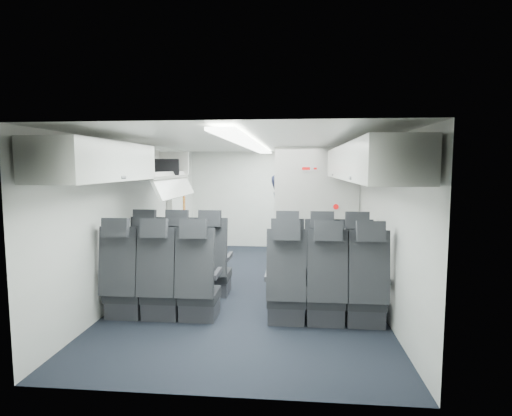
% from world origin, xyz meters
% --- Properties ---
extents(cabin_shell, '(3.41, 6.01, 2.16)m').
position_xyz_m(cabin_shell, '(0.00, 0.00, 1.12)').
color(cabin_shell, black).
rests_on(cabin_shell, ground).
extents(seat_row_front, '(3.33, 0.56, 1.24)m').
position_xyz_m(seat_row_front, '(-0.00, -0.53, 0.40)').
color(seat_row_front, '#252628').
rests_on(seat_row_front, cabin_shell).
extents(seat_row_mid, '(3.33, 0.56, 1.24)m').
position_xyz_m(seat_row_mid, '(-0.00, -1.43, 0.40)').
color(seat_row_mid, '#252628').
rests_on(seat_row_mid, cabin_shell).
extents(overhead_bin_left_rear, '(0.53, 1.80, 0.40)m').
position_xyz_m(overhead_bin_left_rear, '(-1.40, -2.00, 1.86)').
color(overhead_bin_left_rear, silver).
rests_on(overhead_bin_left_rear, cabin_shell).
extents(overhead_bin_left_front_open, '(0.64, 1.70, 0.72)m').
position_xyz_m(overhead_bin_left_front_open, '(-1.44, -0.25, 1.74)').
color(overhead_bin_left_front_open, '#9E9E93').
rests_on(overhead_bin_left_front_open, cabin_shell).
extents(overhead_bin_right_rear, '(0.53, 1.80, 0.40)m').
position_xyz_m(overhead_bin_right_rear, '(1.40, -2.00, 1.86)').
color(overhead_bin_right_rear, silver).
rests_on(overhead_bin_right_rear, cabin_shell).
extents(overhead_bin_right_front, '(0.53, 1.70, 0.40)m').
position_xyz_m(overhead_bin_right_front, '(1.40, -0.25, 1.86)').
color(overhead_bin_right_front, silver).
rests_on(overhead_bin_right_front, cabin_shell).
extents(bulkhead_partition, '(1.40, 0.15, 2.13)m').
position_xyz_m(bulkhead_partition, '(0.98, 0.80, 1.08)').
color(bulkhead_partition, silver).
rests_on(bulkhead_partition, cabin_shell).
extents(galley_unit, '(0.85, 0.52, 1.90)m').
position_xyz_m(galley_unit, '(0.95, 2.72, 0.95)').
color(galley_unit, '#939399').
rests_on(galley_unit, cabin_shell).
extents(boarding_door, '(0.12, 1.27, 1.86)m').
position_xyz_m(boarding_door, '(-1.64, 1.55, 0.95)').
color(boarding_door, silver).
rests_on(boarding_door, cabin_shell).
extents(flight_attendant, '(0.51, 0.68, 1.67)m').
position_xyz_m(flight_attendant, '(0.36, 1.63, 0.83)').
color(flight_attendant, black).
rests_on(flight_attendant, ground).
extents(carry_on_bag, '(0.47, 0.38, 0.25)m').
position_xyz_m(carry_on_bag, '(-1.37, 0.06, 1.80)').
color(carry_on_bag, black).
rests_on(carry_on_bag, overhead_bin_left_front_open).
extents(papers, '(0.22, 0.07, 0.15)m').
position_xyz_m(papers, '(0.55, 1.58, 1.03)').
color(papers, white).
rests_on(papers, flight_attendant).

